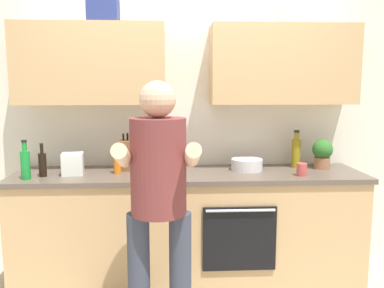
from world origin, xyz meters
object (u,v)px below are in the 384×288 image
at_px(bottle_juice, 117,161).
at_px(bottle_soy, 42,164).
at_px(grocery_bag_produce, 73,164).
at_px(person_standing, 159,192).
at_px(bottle_soda, 25,163).
at_px(bottle_oil, 296,152).
at_px(cup_ceramic, 302,170).
at_px(knife_block, 126,155).
at_px(potted_herb, 322,153).
at_px(bottle_hotsauce, 165,158).
at_px(mixing_bowl, 247,165).

bearing_deg(bottle_juice, bottle_soy, -172.41).
bearing_deg(grocery_bag_produce, bottle_soy, -165.32).
distance_m(person_standing, bottle_juice, 0.88).
bearing_deg(bottle_soda, bottle_oil, 8.95).
xyz_separation_m(bottle_soy, cup_ceramic, (2.02, -0.08, -0.05)).
distance_m(knife_block, potted_herb, 1.67).
height_order(bottle_hotsauce, cup_ceramic, bottle_hotsauce).
xyz_separation_m(person_standing, bottle_juice, (-0.36, 0.80, 0.04)).
bearing_deg(knife_block, bottle_hotsauce, -36.36).
bearing_deg(bottle_soda, bottle_hotsauce, 3.45).
bearing_deg(bottle_juice, person_standing, -66.00).
distance_m(bottle_oil, bottle_hotsauce, 1.17).
distance_m(bottle_hotsauce, potted_herb, 1.36).
bearing_deg(bottle_soda, grocery_bag_produce, 24.62).
bearing_deg(bottle_oil, bottle_soy, -173.00).
xyz_separation_m(bottle_soy, grocery_bag_produce, (0.22, 0.06, -0.01)).
distance_m(cup_ceramic, knife_block, 1.44).
bearing_deg(bottle_hotsauce, potted_herb, 9.09).
relative_size(person_standing, bottle_juice, 6.56).
bearing_deg(bottle_oil, knife_block, -178.48).
height_order(person_standing, grocery_bag_produce, person_standing).
distance_m(knife_block, grocery_bag_produce, 0.43).
bearing_deg(bottle_oil, mixing_bowl, -166.76).
relative_size(bottle_soda, bottle_juice, 1.21).
relative_size(bottle_juice, cup_ceramic, 2.51).
height_order(knife_block, potted_herb, knife_block).
bearing_deg(grocery_bag_produce, bottle_oil, 6.08).
height_order(person_standing, bottle_juice, person_standing).
relative_size(bottle_juice, grocery_bag_produce, 1.44).
height_order(bottle_soda, cup_ceramic, bottle_soda).
relative_size(cup_ceramic, grocery_bag_produce, 0.57).
bearing_deg(bottle_juice, potted_herb, 3.81).
bearing_deg(cup_ceramic, person_standing, -149.54).
xyz_separation_m(bottle_oil, bottle_hotsauce, (-1.13, -0.28, 0.01)).
relative_size(mixing_bowl, potted_herb, 1.04).
bearing_deg(bottle_hotsauce, bottle_soy, 178.52).
xyz_separation_m(bottle_oil, mixing_bowl, (-0.45, -0.11, -0.09)).
xyz_separation_m(person_standing, bottle_hotsauce, (0.02, 0.70, 0.08)).
distance_m(bottle_oil, cup_ceramic, 0.35).
height_order(bottle_juice, grocery_bag_produce, bottle_juice).
distance_m(bottle_soy, bottle_juice, 0.57).
xyz_separation_m(bottle_soda, knife_block, (0.72, 0.30, 0.00)).
distance_m(mixing_bowl, potted_herb, 0.66).
bearing_deg(grocery_bag_produce, bottle_juice, 3.02).
distance_m(person_standing, grocery_bag_produce, 1.05).
xyz_separation_m(person_standing, potted_herb, (1.37, 0.92, 0.08)).
xyz_separation_m(bottle_soy, mixing_bowl, (1.63, 0.15, -0.05)).
relative_size(bottle_soda, grocery_bag_produce, 1.73).
relative_size(bottle_soda, potted_herb, 1.19).
relative_size(bottle_soda, mixing_bowl, 1.14).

